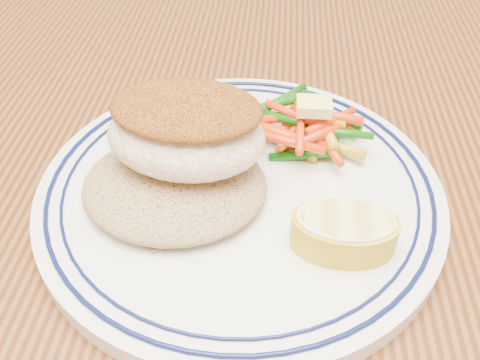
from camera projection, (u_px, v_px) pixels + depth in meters
name	position (u px, v px, depth m)	size (l,w,h in m)	color
dining_table	(207.00, 301.00, 0.43)	(1.50, 0.90, 0.75)	#46220E
plate	(240.00, 191.00, 0.37)	(0.28, 0.28, 0.02)	silver
rice_pilaf	(175.00, 182.00, 0.36)	(0.12, 0.11, 0.02)	olive
fish_fillet	(186.00, 129.00, 0.35)	(0.11, 0.08, 0.05)	#FAE7CE
vegetable_pile	(308.00, 127.00, 0.40)	(0.10, 0.10, 0.03)	#BC9614
butter_pat	(314.00, 106.00, 0.39)	(0.03, 0.02, 0.01)	#F5EA78
lemon_wedge	(344.00, 230.00, 0.32)	(0.07, 0.06, 0.03)	gold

